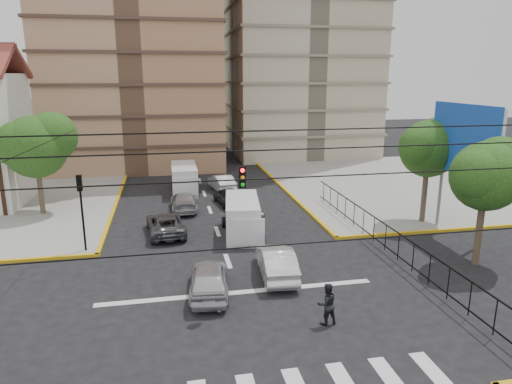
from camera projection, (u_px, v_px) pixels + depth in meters
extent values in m
plane|color=black|center=(243.00, 305.00, 20.17)|extent=(160.00, 160.00, 0.00)
cube|color=gray|center=(417.00, 182.00, 42.93)|extent=(26.00, 26.00, 0.15)
cube|color=silver|center=(239.00, 292.00, 21.31)|extent=(13.00, 0.40, 0.01)
cylinder|color=slate|center=(480.00, 214.00, 26.17)|extent=(0.20, 0.20, 4.00)
cylinder|color=slate|center=(440.00, 196.00, 29.97)|extent=(0.20, 0.20, 4.00)
cube|color=silver|center=(466.00, 140.00, 27.08)|extent=(0.25, 6.00, 4.00)
cube|color=blue|center=(463.00, 140.00, 27.04)|extent=(0.08, 6.20, 4.20)
cylinder|color=#473828|center=(480.00, 227.00, 24.00)|extent=(0.36, 0.36, 4.20)
sphere|color=#1A4714|center=(486.00, 176.00, 23.32)|extent=(3.60, 3.60, 3.60)
sphere|color=#1A4714|center=(499.00, 164.00, 23.64)|extent=(2.88, 2.88, 2.88)
sphere|color=#1A4714|center=(478.00, 175.00, 22.86)|extent=(2.70, 2.70, 2.70)
cylinder|color=#473828|center=(425.00, 191.00, 30.81)|extent=(0.36, 0.36, 4.48)
sphere|color=#1A4714|center=(429.00, 149.00, 30.08)|extent=(3.80, 3.80, 3.80)
sphere|color=#1A4714|center=(440.00, 139.00, 30.41)|extent=(3.04, 3.04, 3.04)
sphere|color=#1A4714|center=(421.00, 147.00, 29.61)|extent=(2.85, 2.85, 2.85)
cylinder|color=#473828|center=(40.00, 187.00, 32.60)|extent=(0.36, 0.36, 4.20)
sphere|color=#1A4714|center=(35.00, 147.00, 31.88)|extent=(4.40, 4.40, 4.40)
sphere|color=#1A4714|center=(52.00, 136.00, 32.20)|extent=(3.52, 3.52, 3.52)
sphere|color=#1A4714|center=(20.00, 145.00, 31.37)|extent=(3.30, 3.30, 3.30)
cylinder|color=black|center=(83.00, 221.00, 25.64)|extent=(0.12, 0.12, 3.50)
cube|color=black|center=(79.00, 183.00, 25.10)|extent=(0.28, 0.22, 0.90)
sphere|color=#FF0C0C|center=(79.00, 178.00, 25.02)|extent=(0.17, 0.17, 0.17)
cube|color=black|center=(242.00, 177.00, 18.73)|extent=(0.28, 0.22, 0.90)
cylinder|color=black|center=(309.00, 243.00, 10.07)|extent=(18.00, 0.03, 0.03)
cube|color=silver|center=(242.00, 217.00, 28.86)|extent=(2.68, 5.28, 2.32)
cube|color=silver|center=(248.00, 229.00, 26.98)|extent=(2.07, 1.46, 1.62)
cube|color=black|center=(249.00, 222.00, 26.50)|extent=(1.87, 0.35, 0.91)
cylinder|color=black|center=(231.00, 239.00, 27.34)|extent=(0.25, 0.71, 0.71)
cylinder|color=black|center=(262.00, 236.00, 27.70)|extent=(0.25, 0.71, 0.71)
cylinder|color=black|center=(224.00, 222.00, 30.42)|extent=(0.25, 0.71, 0.71)
cylinder|color=black|center=(252.00, 220.00, 30.78)|extent=(0.25, 0.71, 0.71)
cube|color=silver|center=(184.00, 179.00, 39.29)|extent=(2.11, 5.20, 2.38)
cube|color=silver|center=(185.00, 186.00, 37.36)|extent=(1.98, 1.26, 1.66)
cube|color=black|center=(185.00, 180.00, 36.88)|extent=(1.92, 0.12, 0.93)
cylinder|color=black|center=(173.00, 194.00, 37.74)|extent=(0.25, 0.73, 0.73)
cylinder|color=black|center=(197.00, 192.00, 38.11)|extent=(0.25, 0.73, 0.73)
cylinder|color=black|center=(173.00, 184.00, 40.89)|extent=(0.25, 0.73, 0.73)
cylinder|color=black|center=(195.00, 183.00, 41.26)|extent=(0.25, 0.73, 0.73)
imported|color=silver|center=(209.00, 278.00, 21.04)|extent=(2.21, 4.58, 1.51)
imported|color=white|center=(276.00, 262.00, 22.92)|extent=(1.93, 4.68, 1.51)
imported|color=#525559|center=(166.00, 224.00, 29.07)|extent=(2.64, 4.95, 1.32)
imported|color=#A5A6AA|center=(184.00, 201.00, 34.25)|extent=(1.91, 4.61, 1.33)
imported|color=#242426|center=(228.00, 196.00, 35.71)|extent=(2.26, 4.27, 1.38)
imported|color=white|center=(222.00, 182.00, 40.16)|extent=(2.17, 4.48, 1.41)
imported|color=black|center=(327.00, 304.00, 18.42)|extent=(0.93, 0.76, 1.77)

